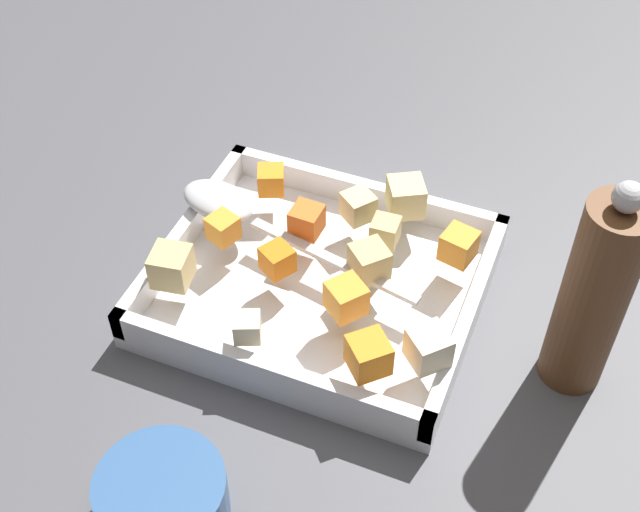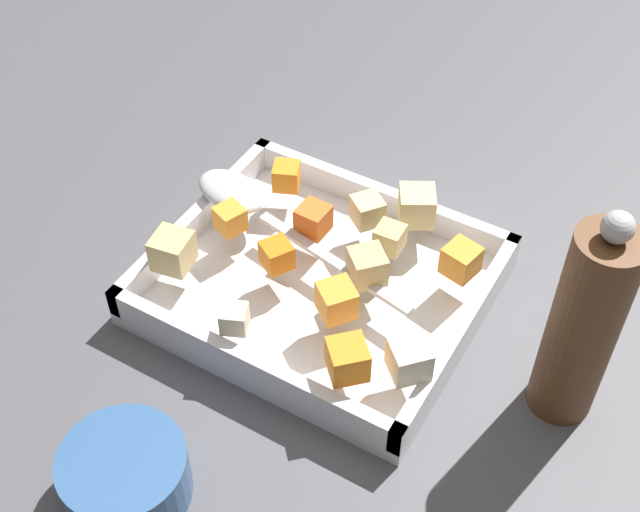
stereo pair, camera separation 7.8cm
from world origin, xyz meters
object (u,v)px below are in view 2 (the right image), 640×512
at_px(baking_dish, 320,286).
at_px(serving_spoon, 241,198).
at_px(small_prep_bowl, 125,475).
at_px(pepper_mill, 583,326).

height_order(baking_dish, serving_spoon, serving_spoon).
height_order(baking_dish, small_prep_bowl, small_prep_bowl).
bearing_deg(small_prep_bowl, serving_spoon, 105.89).
bearing_deg(baking_dish, small_prep_bowl, -95.81).
bearing_deg(small_prep_bowl, pepper_mill, 43.99).
bearing_deg(serving_spoon, small_prep_bowl, -62.41).
distance_m(baking_dish, pepper_mill, 0.25).
bearing_deg(pepper_mill, serving_spoon, 175.16).
relative_size(serving_spoon, pepper_mill, 1.18).
bearing_deg(pepper_mill, baking_dish, -179.92).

